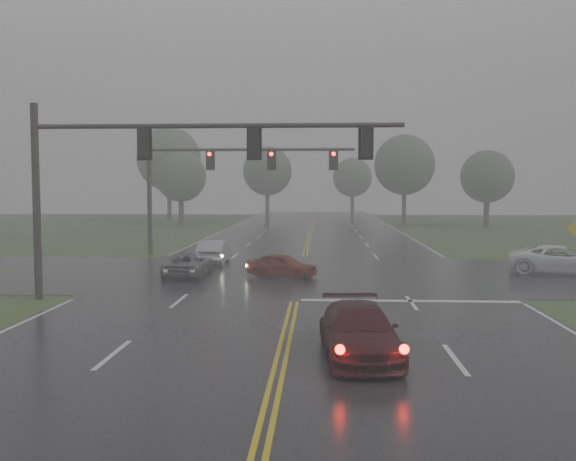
# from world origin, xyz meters

# --- Properties ---
(ground) EXTENTS (180.00, 180.00, 0.00)m
(ground) POSITION_xyz_m (0.00, 0.00, 0.00)
(ground) COLOR #2B461E
(ground) RESTS_ON ground
(main_road) EXTENTS (18.00, 160.00, 0.02)m
(main_road) POSITION_xyz_m (0.00, 20.00, 0.00)
(main_road) COLOR black
(main_road) RESTS_ON ground
(cross_street) EXTENTS (120.00, 14.00, 0.02)m
(cross_street) POSITION_xyz_m (0.00, 22.00, 0.00)
(cross_street) COLOR black
(cross_street) RESTS_ON ground
(stop_bar) EXTENTS (8.50, 0.50, 0.01)m
(stop_bar) POSITION_xyz_m (4.50, 14.40, 0.00)
(stop_bar) COLOR silver
(stop_bar) RESTS_ON ground
(sedan_maroon) EXTENTS (2.23, 4.79, 1.35)m
(sedan_maroon) POSITION_xyz_m (2.03, 6.14, 0.00)
(sedan_maroon) COLOR #360910
(sedan_maroon) RESTS_ON ground
(sedan_red) EXTENTS (3.73, 2.44, 1.18)m
(sedan_red) POSITION_xyz_m (-0.87, 20.70, 0.00)
(sedan_red) COLOR maroon
(sedan_red) RESTS_ON ground
(sedan_silver) EXTENTS (1.47, 4.18, 1.38)m
(sedan_silver) POSITION_xyz_m (-5.11, 25.88, 0.00)
(sedan_silver) COLOR #A5A8AD
(sedan_silver) RESTS_ON ground
(car_grey) EXTENTS (1.98, 4.23, 1.17)m
(car_grey) POSITION_xyz_m (-5.55, 20.80, 0.00)
(car_grey) COLOR #4F5156
(car_grey) RESTS_ON ground
(pickup_white) EXTENTS (5.61, 3.71, 1.43)m
(pickup_white) POSITION_xyz_m (13.28, 22.67, 0.00)
(pickup_white) COLOR white
(pickup_white) RESTS_ON ground
(signal_gantry_near) EXTENTS (14.52, 0.34, 7.73)m
(signal_gantry_near) POSITION_xyz_m (-5.70, 14.24, 5.45)
(signal_gantry_near) COLOR black
(signal_gantry_near) RESTS_ON ground
(signal_gantry_far) EXTENTS (13.50, 0.39, 7.75)m
(signal_gantry_far) POSITION_xyz_m (-6.05, 30.94, 5.44)
(signal_gantry_far) COLOR black
(signal_gantry_far) RESTS_ON ground
(tree_nw_a) EXTENTS (5.73, 5.73, 8.41)m
(tree_nw_a) POSITION_xyz_m (-14.89, 61.71, 5.52)
(tree_nw_a) COLOR #352B22
(tree_nw_a) RESTS_ON ground
(tree_ne_a) EXTENTS (7.24, 7.24, 10.63)m
(tree_ne_a) POSITION_xyz_m (10.96, 66.98, 7.00)
(tree_ne_a) COLOR #352B22
(tree_ne_a) RESTS_ON ground
(tree_n_mid) EXTENTS (6.75, 6.75, 9.91)m
(tree_n_mid) POSITION_xyz_m (-6.35, 77.36, 6.52)
(tree_n_mid) COLOR #352B22
(tree_n_mid) RESTS_ON ground
(tree_e_near) EXTENTS (5.68, 5.68, 8.34)m
(tree_e_near) POSITION_xyz_m (18.86, 59.59, 5.48)
(tree_e_near) COLOR #352B22
(tree_e_near) RESTS_ON ground
(tree_nw_b) EXTENTS (8.23, 8.23, 12.09)m
(tree_nw_b) POSITION_xyz_m (-18.62, 71.66, 7.96)
(tree_nw_b) COLOR #352B22
(tree_nw_b) RESTS_ON ground
(tree_n_far) EXTENTS (5.98, 5.98, 8.78)m
(tree_n_far) POSITION_xyz_m (5.81, 88.10, 5.77)
(tree_n_far) COLOR #352B22
(tree_n_far) RESTS_ON ground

